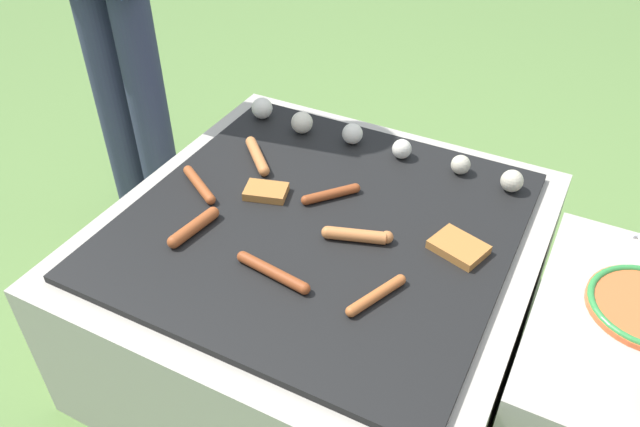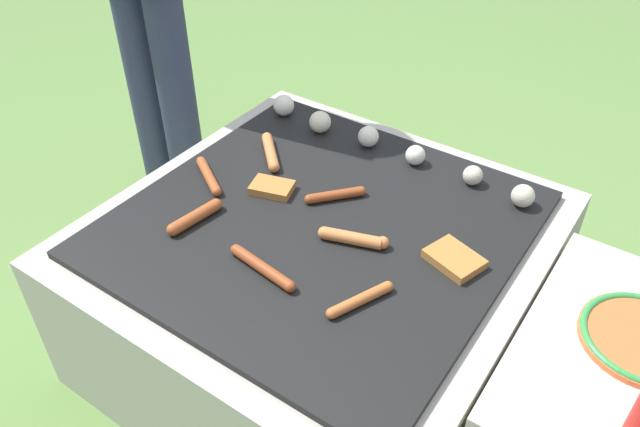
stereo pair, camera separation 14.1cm
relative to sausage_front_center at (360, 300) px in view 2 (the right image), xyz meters
The scene contains 12 objects.
ground_plane 0.52m from the sausage_front_center, 141.55° to the left, with size 14.00×14.00×0.00m, color #608442.
grill 0.35m from the sausage_front_center, 141.55° to the left, with size 0.96×0.96×0.43m.
sausage_front_right 0.44m from the sausage_front_center, behind, with size 0.05×0.15×0.03m.
sausage_mid_right 0.22m from the sausage_front_center, 169.70° to the right, with size 0.18×0.05×0.02m.
sausage_back_center 0.18m from the sausage_front_center, 127.09° to the left, with size 0.15×0.07×0.03m.
sausage_front_left 0.55m from the sausage_front_center, 164.91° to the left, with size 0.14×0.10×0.02m.
sausage_front_center is the anchor object (origin of this frame).
sausage_back_right 0.34m from the sausage_front_center, 131.68° to the left, with size 0.11×0.12×0.02m.
sausage_mid_left 0.56m from the sausage_front_center, 146.29° to the left, with size 0.13×0.13×0.03m.
bread_slice_center 0.23m from the sausage_front_center, 64.82° to the left, with size 0.13×0.11×0.02m.
bread_slice_left 0.42m from the sausage_front_center, 152.29° to the left, with size 0.11×0.09×0.02m.
mushroom_row 0.56m from the sausage_front_center, 117.35° to the left, with size 0.77×0.08×0.06m.
Camera 2 is at (0.63, -0.91, 1.33)m, focal length 35.00 mm.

